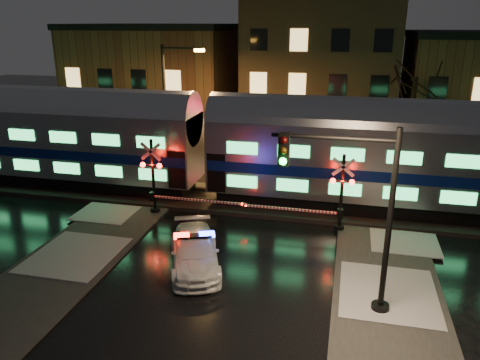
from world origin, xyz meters
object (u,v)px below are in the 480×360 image
crossing_signal_left (159,185)px  traffic_light (357,218)px  crossing_signal_right (333,200)px  streetlight (169,102)px  police_car (195,252)px

crossing_signal_left → traffic_light: bearing=-33.5°
crossing_signal_right → streetlight: size_ratio=0.65×
police_car → crossing_signal_left: bearing=105.0°
crossing_signal_left → traffic_light: traffic_light is taller
crossing_signal_left → streetlight: 7.64m
police_car → crossing_signal_left: 6.10m
police_car → crossing_signal_right: crossing_signal_right is taller
crossing_signal_right → crossing_signal_left: size_ratio=0.96×
police_car → traffic_light: bearing=-35.4°
traffic_light → crossing_signal_right: bearing=110.8°
streetlight → crossing_signal_right: bearing=-31.8°
crossing_signal_left → crossing_signal_right: bearing=-0.0°
traffic_light → crossing_signal_left: bearing=159.0°
crossing_signal_right → crossing_signal_left: crossing_signal_left is taller
police_car → crossing_signal_right: size_ratio=0.93×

